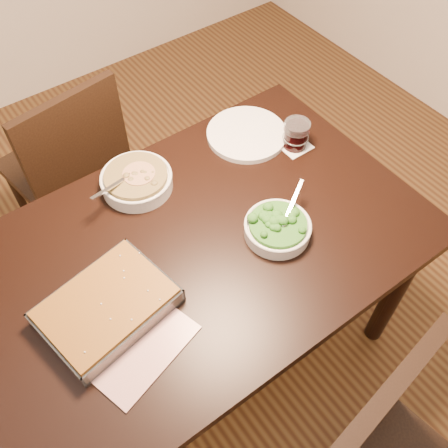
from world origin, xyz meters
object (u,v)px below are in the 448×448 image
Objects in this scene: chair_far at (70,164)px; broccoli_bowl at (278,228)px; wine_tumbler at (296,134)px; dinner_plate at (247,134)px; table at (198,261)px; baking_dish at (107,307)px; stew_bowl at (137,180)px.

broccoli_bowl is at bearing 101.40° from chair_far.
wine_tumbler reaches higher than dinner_plate.
broccoli_bowl is at bearing -115.52° from dinner_plate.
baking_dish is (-0.32, -0.05, 0.13)m from table.
wine_tumbler is at bearing 41.22° from broccoli_bowl.
broccoli_bowl is at bearing -59.22° from stew_bowl.
chair_far is (0.22, 0.83, -0.28)m from baking_dish.
wine_tumbler reaches higher than stew_bowl.
broccoli_bowl is (0.25, -0.42, -0.00)m from stew_bowl.
baking_dish is 3.81× the size of wine_tumbler.
chair_far reaches higher than broccoli_bowl.
table is at bearing -145.00° from dinner_plate.
stew_bowl reaches higher than dinner_plate.
chair_far is (-0.33, 0.90, -0.27)m from broccoli_bowl.
wine_tumbler is at bearing 16.08° from table.
dinner_plate is (0.41, 0.29, 0.10)m from table.
broccoli_bowl is 0.77× the size of dinner_plate.
stew_bowl is at bearing 39.98° from baking_dish.
table is 13.99× the size of wine_tumbler.
broccoli_bowl reaches higher than baking_dish.
wine_tumbler reaches higher than table.
table is 0.28m from broccoli_bowl.
baking_dish is at bearing 66.87° from chair_far.
dinner_plate is (-0.11, 0.14, -0.05)m from wine_tumbler.
broccoli_bowl is 0.44m from dinner_plate.
baking_dish is at bearing -129.95° from stew_bowl.
dinner_plate is (0.19, 0.40, -0.02)m from broccoli_bowl.
broccoli_bowl is 2.18× the size of wine_tumbler.
table is at bearing 89.05° from chair_far.
baking_dish reaches higher than table.
dinner_plate reaches higher than table.
chair_far is at bearing 99.28° from stew_bowl.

